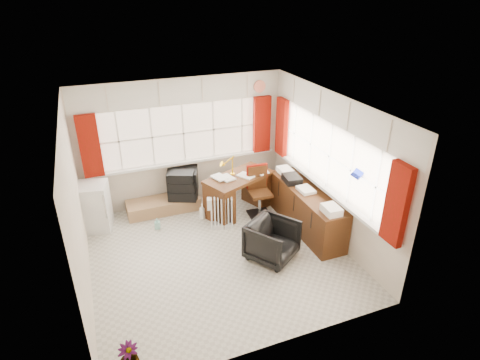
# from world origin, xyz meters

# --- Properties ---
(ground) EXTENTS (4.00, 4.00, 0.00)m
(ground) POSITION_xyz_m (0.00, 0.00, 0.00)
(ground) COLOR beige
(ground) RESTS_ON ground
(room_walls) EXTENTS (4.00, 4.00, 4.00)m
(room_walls) POSITION_xyz_m (0.00, 0.00, 1.50)
(room_walls) COLOR beige
(room_walls) RESTS_ON ground
(window_back) EXTENTS (3.70, 0.12, 3.60)m
(window_back) POSITION_xyz_m (0.00, 1.94, 0.95)
(window_back) COLOR beige
(window_back) RESTS_ON room_walls
(window_right) EXTENTS (0.12, 3.70, 3.60)m
(window_right) POSITION_xyz_m (1.94, 0.00, 0.95)
(window_right) COLOR beige
(window_right) RESTS_ON room_walls
(curtains) EXTENTS (3.83, 3.83, 1.15)m
(curtains) POSITION_xyz_m (0.92, 0.93, 1.46)
(curtains) COLOR maroon
(curtains) RESTS_ON room_walls
(overhead_cabinets) EXTENTS (3.98, 3.98, 0.48)m
(overhead_cabinets) POSITION_xyz_m (0.98, 0.98, 2.25)
(overhead_cabinets) COLOR beige
(overhead_cabinets) RESTS_ON room_walls
(desk) EXTENTS (1.47, 1.11, 0.79)m
(desk) POSITION_xyz_m (0.82, 1.18, 0.42)
(desk) COLOR #4F2E12
(desk) RESTS_ON ground
(desk_lamp) EXTENTS (0.14, 0.12, 0.38)m
(desk_lamp) POSITION_xyz_m (0.74, 1.30, 1.02)
(desk_lamp) COLOR #EEB60A
(desk_lamp) RESTS_ON desk
(task_chair) EXTENTS (0.44, 0.46, 0.99)m
(task_chair) POSITION_xyz_m (1.14, 0.98, 0.52)
(task_chair) COLOR black
(task_chair) RESTS_ON ground
(office_chair) EXTENTS (0.98, 0.99, 0.66)m
(office_chair) POSITION_xyz_m (0.78, -0.40, 0.33)
(office_chair) COLOR black
(office_chair) RESTS_ON ground
(radiator) EXTENTS (0.43, 0.27, 0.61)m
(radiator) POSITION_xyz_m (0.32, 0.74, 0.25)
(radiator) COLOR white
(radiator) RESTS_ON ground
(credenza) EXTENTS (0.50, 2.00, 0.85)m
(credenza) POSITION_xyz_m (1.73, 0.20, 0.39)
(credenza) COLOR #4F2E12
(credenza) RESTS_ON ground
(file_tray) EXTENTS (0.32, 0.39, 0.12)m
(file_tray) POSITION_xyz_m (1.64, 0.61, 0.81)
(file_tray) COLOR black
(file_tray) RESTS_ON credenza
(tv_bench) EXTENTS (1.40, 0.50, 0.25)m
(tv_bench) POSITION_xyz_m (-0.55, 1.72, 0.12)
(tv_bench) COLOR #AA7F55
(tv_bench) RESTS_ON ground
(crt_tv) EXTENTS (0.71, 0.68, 0.52)m
(crt_tv) POSITION_xyz_m (-0.12, 1.80, 0.51)
(crt_tv) COLOR black
(crt_tv) RESTS_ON tv_bench
(hifi_stack) EXTENTS (0.63, 0.53, 0.57)m
(hifi_stack) POSITION_xyz_m (-0.17, 1.62, 0.51)
(hifi_stack) COLOR black
(hifi_stack) RESTS_ON tv_bench
(mini_fridge) EXTENTS (0.62, 0.62, 0.88)m
(mini_fridge) POSITION_xyz_m (-1.80, 1.56, 0.44)
(mini_fridge) COLOR white
(mini_fridge) RESTS_ON ground
(spray_bottle_a) EXTENTS (0.13, 0.13, 0.31)m
(spray_bottle_a) POSITION_xyz_m (0.07, 1.17, 0.15)
(spray_bottle_a) COLOR white
(spray_bottle_a) RESTS_ON ground
(spray_bottle_b) EXTENTS (0.12, 0.12, 0.21)m
(spray_bottle_b) POSITION_xyz_m (-0.79, 1.13, 0.10)
(spray_bottle_b) COLOR #93DCCC
(spray_bottle_b) RESTS_ON ground
(flower_vase) EXTENTS (0.26, 0.26, 0.42)m
(flower_vase) POSITION_xyz_m (-1.65, -1.74, 0.21)
(flower_vase) COLOR black
(flower_vase) RESTS_ON ground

